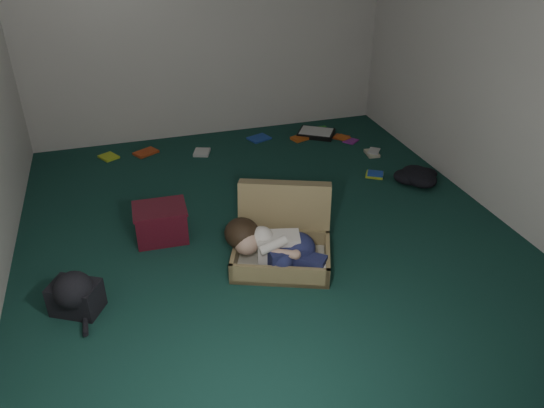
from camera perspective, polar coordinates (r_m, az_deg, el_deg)
floor at (r=4.45m, az=-0.57°, el=-2.97°), size 4.50×4.50×0.00m
wall_back at (r=6.03m, az=-7.09°, el=19.13°), size 4.50×0.00×4.50m
wall_front at (r=2.03m, az=17.68°, el=-5.31°), size 4.50×0.00×4.50m
wall_right at (r=4.83m, az=23.51°, el=14.23°), size 0.00×4.50×4.50m
suitcase at (r=4.09m, az=1.15°, el=-3.60°), size 0.93×0.92×0.53m
person at (r=3.92m, az=0.26°, el=-4.52°), size 0.70×0.58×0.33m
maroon_bin at (r=4.38m, az=-11.85°, el=-1.99°), size 0.43×0.35×0.29m
backpack at (r=3.83m, az=-20.36°, el=-9.30°), size 0.50×0.47×0.24m
clothing_pile at (r=5.44m, az=15.34°, el=3.37°), size 0.47×0.39×0.15m
paper_tray at (r=6.29m, az=4.77°, el=7.60°), size 0.51×0.47×0.06m
book_scatter at (r=5.95m, az=0.63°, el=6.14°), size 2.93×1.49×0.02m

